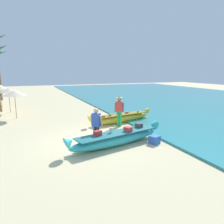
{
  "coord_description": "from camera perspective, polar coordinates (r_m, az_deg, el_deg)",
  "views": [
    {
      "loc": [
        -2.74,
        -8.93,
        3.24
      ],
      "look_at": [
        1.85,
        2.0,
        0.9
      ],
      "focal_mm": 33.75,
      "sensor_mm": 36.0,
      "label": 1
    }
  ],
  "objects": [
    {
      "name": "parasol_row_0",
      "position": [
        15.65,
        -24.93,
        4.65
      ],
      "size": [
        1.6,
        1.6,
        1.91
      ],
      "color": "#8E6B47",
      "rests_on": "ground"
    },
    {
      "name": "boat_yellow_midground",
      "position": [
        13.33,
        2.39,
        -1.61
      ],
      "size": [
        4.58,
        1.42,
        0.8
      ],
      "color": "yellow",
      "rests_on": "ground"
    },
    {
      "name": "cooler_box",
      "position": [
        9.77,
        11.42,
        -7.32
      ],
      "size": [
        0.53,
        0.52,
        0.36
      ],
      "primitive_type": "cube",
      "rotation": [
        0.0,
        0.0,
        0.37
      ],
      "color": "blue",
      "rests_on": "ground"
    },
    {
      "name": "sea",
      "position": [
        24.8,
        23.55,
        2.84
      ],
      "size": [
        24.0,
        56.0,
        0.1
      ],
      "primitive_type": "cube",
      "color": "teal",
      "rests_on": "ground"
    },
    {
      "name": "boat_cyan_foreground",
      "position": [
        9.36,
        1.37,
        -7.06
      ],
      "size": [
        4.9,
        1.77,
        0.87
      ],
      "color": "#33B2BC",
      "rests_on": "ground"
    },
    {
      "name": "person_vendor_hatted",
      "position": [
        12.26,
        1.98,
        0.9
      ],
      "size": [
        0.58,
        0.45,
        1.83
      ],
      "color": "green",
      "rests_on": "ground"
    },
    {
      "name": "parasol_row_2",
      "position": [
        20.78,
        -28.01,
        5.75
      ],
      "size": [
        1.6,
        1.6,
        1.91
      ],
      "color": "#8E6B47",
      "rests_on": "ground"
    },
    {
      "name": "ground_plane",
      "position": [
        9.89,
        -5.47,
        -8.01
      ],
      "size": [
        80.0,
        80.0,
        0.0
      ],
      "primitive_type": "plane",
      "color": "beige"
    },
    {
      "name": "person_tourist_customer",
      "position": [
        9.42,
        -4.29,
        -3.18
      ],
      "size": [
        0.54,
        0.53,
        1.62
      ],
      "color": "#333842",
      "rests_on": "ground"
    },
    {
      "name": "parasol_row_1",
      "position": [
        18.22,
        -26.25,
        5.32
      ],
      "size": [
        1.6,
        1.6,
        1.91
      ],
      "color": "#8E6B47",
      "rests_on": "ground"
    }
  ]
}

